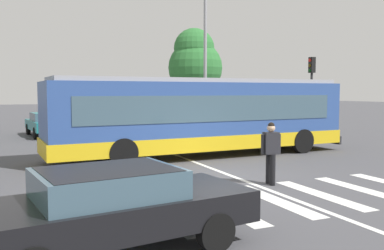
{
  "coord_description": "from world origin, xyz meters",
  "views": [
    {
      "loc": [
        -5.84,
        -11.01,
        2.55
      ],
      "look_at": [
        0.48,
        3.47,
        1.3
      ],
      "focal_mm": 39.47,
      "sensor_mm": 36.0,
      "label": 1
    }
  ],
  "objects_px": {
    "traffic_light_far_corner": "(311,83)",
    "bus_stop_shelter": "(265,94)",
    "parked_car_champagne": "(137,120)",
    "city_transit_bus": "(203,116)",
    "pedestrian_crossing_street": "(271,150)",
    "background_tree_right": "(195,62)",
    "parked_car_white": "(94,122)",
    "parked_car_teal": "(47,123)",
    "parked_car_silver": "(179,119)",
    "twin_arm_street_lamp": "(205,31)",
    "foreground_sedan": "(112,205)"
  },
  "relations": [
    {
      "from": "traffic_light_far_corner",
      "to": "bus_stop_shelter",
      "type": "relative_size",
      "value": 1.23
    },
    {
      "from": "bus_stop_shelter",
      "to": "traffic_light_far_corner",
      "type": "bearing_deg",
      "value": -72.35
    },
    {
      "from": "parked_car_champagne",
      "to": "city_transit_bus",
      "type": "bearing_deg",
      "value": -92.01
    },
    {
      "from": "pedestrian_crossing_street",
      "to": "background_tree_right",
      "type": "distance_m",
      "value": 22.38
    },
    {
      "from": "city_transit_bus",
      "to": "parked_car_champagne",
      "type": "xyz_separation_m",
      "value": [
        0.37,
        10.64,
        -0.82
      ]
    },
    {
      "from": "city_transit_bus",
      "to": "background_tree_right",
      "type": "bearing_deg",
      "value": 67.07
    },
    {
      "from": "city_transit_bus",
      "to": "parked_car_white",
      "type": "relative_size",
      "value": 2.71
    },
    {
      "from": "city_transit_bus",
      "to": "parked_car_champagne",
      "type": "bearing_deg",
      "value": 87.99
    },
    {
      "from": "background_tree_right",
      "to": "parked_car_white",
      "type": "bearing_deg",
      "value": -149.36
    },
    {
      "from": "parked_car_teal",
      "to": "parked_car_champagne",
      "type": "bearing_deg",
      "value": 3.21
    },
    {
      "from": "parked_car_silver",
      "to": "twin_arm_street_lamp",
      "type": "bearing_deg",
      "value": -74.76
    },
    {
      "from": "city_transit_bus",
      "to": "pedestrian_crossing_street",
      "type": "distance_m",
      "value": 5.56
    },
    {
      "from": "bus_stop_shelter",
      "to": "background_tree_right",
      "type": "relative_size",
      "value": 0.49
    },
    {
      "from": "bus_stop_shelter",
      "to": "twin_arm_street_lamp",
      "type": "distance_m",
      "value": 5.63
    },
    {
      "from": "parked_car_champagne",
      "to": "background_tree_right",
      "type": "xyz_separation_m",
      "value": [
        6.14,
        4.75,
        4.08
      ]
    },
    {
      "from": "city_transit_bus",
      "to": "parked_car_teal",
      "type": "bearing_deg",
      "value": 116.04
    },
    {
      "from": "pedestrian_crossing_street",
      "to": "parked_car_silver",
      "type": "bearing_deg",
      "value": 76.94
    },
    {
      "from": "city_transit_bus",
      "to": "pedestrian_crossing_street",
      "type": "height_order",
      "value": "city_transit_bus"
    },
    {
      "from": "parked_car_champagne",
      "to": "twin_arm_street_lamp",
      "type": "bearing_deg",
      "value": -36.75
    },
    {
      "from": "pedestrian_crossing_street",
      "to": "parked_car_white",
      "type": "relative_size",
      "value": 0.38
    },
    {
      "from": "bus_stop_shelter",
      "to": "background_tree_right",
      "type": "bearing_deg",
      "value": 101.65
    },
    {
      "from": "pedestrian_crossing_street",
      "to": "traffic_light_far_corner",
      "type": "distance_m",
      "value": 14.08
    },
    {
      "from": "foreground_sedan",
      "to": "parked_car_champagne",
      "type": "bearing_deg",
      "value": 72.75
    },
    {
      "from": "traffic_light_far_corner",
      "to": "bus_stop_shelter",
      "type": "distance_m",
      "value": 3.48
    },
    {
      "from": "parked_car_white",
      "to": "background_tree_right",
      "type": "distance_m",
      "value": 11.18
    },
    {
      "from": "pedestrian_crossing_street",
      "to": "bus_stop_shelter",
      "type": "distance_m",
      "value": 15.92
    },
    {
      "from": "city_transit_bus",
      "to": "parked_car_teal",
      "type": "height_order",
      "value": "city_transit_bus"
    },
    {
      "from": "parked_car_teal",
      "to": "city_transit_bus",
      "type": "bearing_deg",
      "value": -63.96
    },
    {
      "from": "twin_arm_street_lamp",
      "to": "background_tree_right",
      "type": "bearing_deg",
      "value": 70.56
    },
    {
      "from": "twin_arm_street_lamp",
      "to": "foreground_sedan",
      "type": "bearing_deg",
      "value": -119.77
    },
    {
      "from": "pedestrian_crossing_street",
      "to": "parked_car_teal",
      "type": "height_order",
      "value": "pedestrian_crossing_street"
    },
    {
      "from": "city_transit_bus",
      "to": "traffic_light_far_corner",
      "type": "distance_m",
      "value": 10.3
    },
    {
      "from": "pedestrian_crossing_street",
      "to": "parked_car_white",
      "type": "height_order",
      "value": "pedestrian_crossing_street"
    },
    {
      "from": "pedestrian_crossing_street",
      "to": "city_transit_bus",
      "type": "bearing_deg",
      "value": 84.79
    },
    {
      "from": "twin_arm_street_lamp",
      "to": "pedestrian_crossing_street",
      "type": "bearing_deg",
      "value": -108.07
    },
    {
      "from": "parked_car_champagne",
      "to": "background_tree_right",
      "type": "bearing_deg",
      "value": 37.76
    },
    {
      "from": "pedestrian_crossing_street",
      "to": "parked_car_champagne",
      "type": "bearing_deg",
      "value": 86.9
    },
    {
      "from": "city_transit_bus",
      "to": "foreground_sedan",
      "type": "height_order",
      "value": "city_transit_bus"
    },
    {
      "from": "pedestrian_crossing_street",
      "to": "parked_car_teal",
      "type": "xyz_separation_m",
      "value": [
        -4.55,
        15.83,
        -0.2
      ]
    },
    {
      "from": "foreground_sedan",
      "to": "parked_car_teal",
      "type": "height_order",
      "value": "same"
    },
    {
      "from": "foreground_sedan",
      "to": "twin_arm_street_lamp",
      "type": "bearing_deg",
      "value": 60.23
    },
    {
      "from": "parked_car_teal",
      "to": "parked_car_champagne",
      "type": "xyz_separation_m",
      "value": [
        5.42,
        0.3,
        0.0
      ]
    },
    {
      "from": "parked_car_silver",
      "to": "bus_stop_shelter",
      "type": "xyz_separation_m",
      "value": [
        4.85,
        -2.68,
        1.65
      ]
    },
    {
      "from": "bus_stop_shelter",
      "to": "parked_car_white",
      "type": "bearing_deg",
      "value": 167.94
    },
    {
      "from": "parked_car_champagne",
      "to": "twin_arm_street_lamp",
      "type": "height_order",
      "value": "twin_arm_street_lamp"
    },
    {
      "from": "pedestrian_crossing_street",
      "to": "twin_arm_street_lamp",
      "type": "xyz_separation_m",
      "value": [
        4.4,
        13.5,
        5.23
      ]
    },
    {
      "from": "foreground_sedan",
      "to": "background_tree_right",
      "type": "xyz_separation_m",
      "value": [
        12.12,
        24.02,
        4.08
      ]
    },
    {
      "from": "foreground_sedan",
      "to": "parked_car_champagne",
      "type": "xyz_separation_m",
      "value": [
        5.98,
        19.26,
        0.0
      ]
    },
    {
      "from": "parked_car_champagne",
      "to": "parked_car_teal",
      "type": "bearing_deg",
      "value": -176.79
    },
    {
      "from": "city_transit_bus",
      "to": "pedestrian_crossing_street",
      "type": "relative_size",
      "value": 7.2
    }
  ]
}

